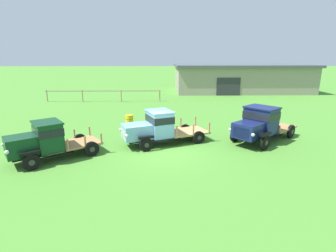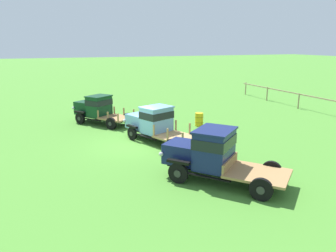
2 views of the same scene
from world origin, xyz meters
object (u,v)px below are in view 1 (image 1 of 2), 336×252
at_px(vintage_truck_second_in_line, 157,127).
at_px(vintage_truck_midrow_center, 259,124).
at_px(vintage_truck_foreground_near, 45,140).
at_px(farm_shed, 240,78).
at_px(oil_drum_beside_row, 129,121).

bearing_deg(vintage_truck_second_in_line, vintage_truck_midrow_center, 2.71).
bearing_deg(vintage_truck_midrow_center, vintage_truck_foreground_near, -167.33).
height_order(farm_shed, oil_drum_beside_row, farm_shed).
bearing_deg(farm_shed, vintage_truck_second_in_line, -116.07).
xyz_separation_m(vintage_truck_second_in_line, vintage_truck_midrow_center, (6.42, 0.30, 0.10)).
bearing_deg(oil_drum_beside_row, vintage_truck_foreground_near, -118.49).
bearing_deg(vintage_truck_second_in_line, oil_drum_beside_row, 117.84).
xyz_separation_m(farm_shed, vintage_truck_midrow_center, (-5.76, -24.61, -0.83)).
distance_m(farm_shed, oil_drum_beside_row, 25.31).
bearing_deg(farm_shed, vintage_truck_midrow_center, -103.18).
height_order(farm_shed, vintage_truck_midrow_center, farm_shed).
bearing_deg(vintage_truck_foreground_near, oil_drum_beside_row, 61.51).
height_order(vintage_truck_foreground_near, vintage_truck_midrow_center, vintage_truck_midrow_center).
bearing_deg(vintage_truck_midrow_center, farm_shed, 76.82).
bearing_deg(oil_drum_beside_row, vintage_truck_second_in_line, -62.16).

